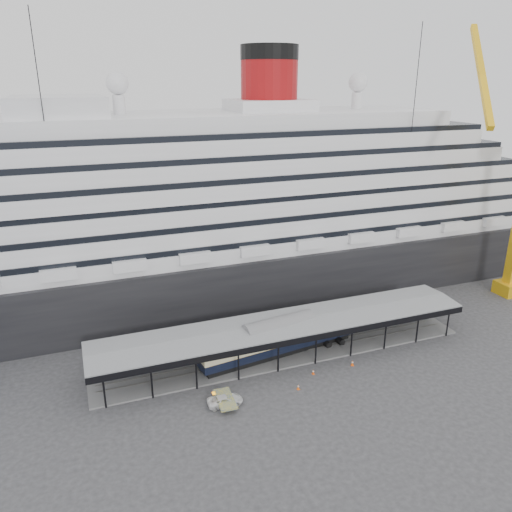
# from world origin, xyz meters

# --- Properties ---
(ground) EXTENTS (200.00, 200.00, 0.00)m
(ground) POSITION_xyz_m (0.00, 0.00, 0.00)
(ground) COLOR #313134
(ground) RESTS_ON ground
(cruise_ship) EXTENTS (130.00, 30.00, 43.90)m
(cruise_ship) POSITION_xyz_m (0.05, 32.00, 18.35)
(cruise_ship) COLOR black
(cruise_ship) RESTS_ON ground
(platform_canopy) EXTENTS (56.00, 9.18, 5.30)m
(platform_canopy) POSITION_xyz_m (0.00, 5.00, 2.36)
(platform_canopy) COLOR slate
(platform_canopy) RESTS_ON ground
(port_truck) EXTENTS (4.52, 2.24, 1.23)m
(port_truck) POSITION_xyz_m (-12.00, -3.67, 0.62)
(port_truck) COLOR silver
(port_truck) RESTS_ON ground
(pullman_carriage) EXTENTS (24.94, 6.46, 24.28)m
(pullman_carriage) POSITION_xyz_m (-1.04, 5.00, 2.92)
(pullman_carriage) COLOR black
(pullman_carriage) RESTS_ON ground
(traffic_cone_left) EXTENTS (0.42, 0.42, 0.71)m
(traffic_cone_left) POSITION_xyz_m (1.38, -1.44, 0.35)
(traffic_cone_left) COLOR #F4530D
(traffic_cone_left) RESTS_ON ground
(traffic_cone_mid) EXTENTS (0.44, 0.44, 0.73)m
(traffic_cone_mid) POSITION_xyz_m (-2.07, -3.94, 0.36)
(traffic_cone_mid) COLOR #FA5F0D
(traffic_cone_mid) RESTS_ON ground
(traffic_cone_right) EXTENTS (0.55, 0.55, 0.83)m
(traffic_cone_right) POSITION_xyz_m (7.58, -1.41, 0.41)
(traffic_cone_right) COLOR #FA590D
(traffic_cone_right) RESTS_ON ground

